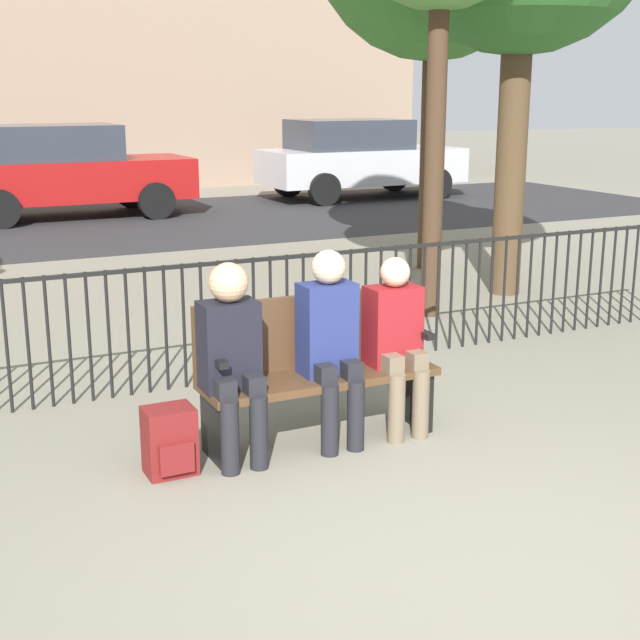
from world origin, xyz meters
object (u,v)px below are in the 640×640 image
(parked_car_2, at_px, (358,157))
(seated_person_2, at_px, (396,337))
(backpack, at_px, (170,442))
(parked_car_0, at_px, (64,170))
(seated_person_0, at_px, (232,351))
(park_bench, at_px, (315,365))
(seated_person_1, at_px, (330,338))

(parked_car_2, bearing_deg, seated_person_2, -117.27)
(backpack, relative_size, parked_car_2, 0.10)
(backpack, height_order, parked_car_2, parked_car_2)
(parked_car_0, bearing_deg, seated_person_0, -95.62)
(seated_person_2, xyz_separation_m, parked_car_0, (0.00, 11.40, 0.20))
(seated_person_0, bearing_deg, park_bench, 11.84)
(backpack, bearing_deg, park_bench, 8.16)
(seated_person_1, xyz_separation_m, parked_car_0, (0.47, 11.39, 0.15))
(seated_person_2, height_order, parked_car_2, parked_car_2)
(park_bench, relative_size, parked_car_2, 0.36)
(backpack, distance_m, parked_car_0, 11.53)
(seated_person_1, relative_size, seated_person_2, 1.07)
(seated_person_1, relative_size, backpack, 3.07)
(seated_person_0, distance_m, seated_person_1, 0.65)
(seated_person_1, distance_m, seated_person_2, 0.47)
(backpack, bearing_deg, seated_person_0, 2.57)
(backpack, relative_size, parked_car_0, 0.10)
(park_bench, height_order, parked_car_0, parked_car_0)
(seated_person_0, relative_size, seated_person_2, 1.05)
(park_bench, xyz_separation_m, parked_car_2, (6.60, 11.67, 0.36))
(seated_person_1, relative_size, parked_car_0, 0.29)
(seated_person_1, distance_m, backpack, 1.16)
(seated_person_0, bearing_deg, backpack, -177.43)
(backpack, bearing_deg, seated_person_2, 0.54)
(park_bench, height_order, seated_person_0, seated_person_0)
(parked_car_0, height_order, parked_car_2, same)
(seated_person_1, distance_m, parked_car_2, 13.50)
(seated_person_1, xyz_separation_m, parked_car_2, (6.56, 11.80, 0.15))
(parked_car_0, bearing_deg, parked_car_2, 3.81)
(park_bench, height_order, backpack, park_bench)
(backpack, xyz_separation_m, parked_car_0, (1.52, 11.41, 0.64))
(seated_person_2, bearing_deg, seated_person_1, 179.43)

